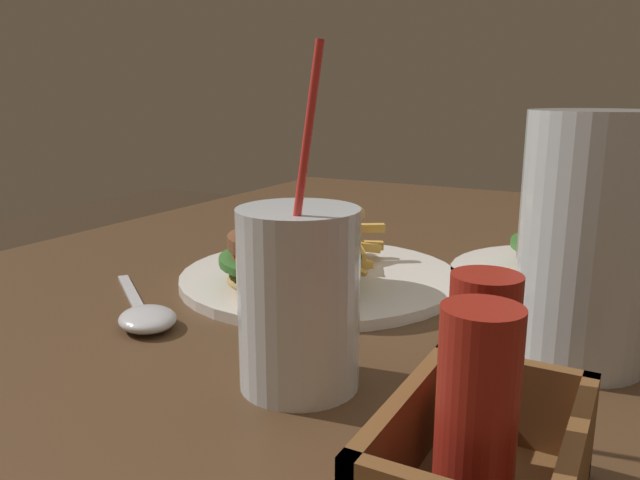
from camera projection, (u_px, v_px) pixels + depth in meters
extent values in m
cube|color=#4C331E|center=(402.00, 318.00, 0.58)|extent=(1.43, 1.00, 0.03)
cylinder|color=#392616|center=(322.00, 348.00, 1.42)|extent=(0.07, 0.07, 0.69)
cylinder|color=white|center=(320.00, 277.00, 0.64)|extent=(0.28, 0.28, 0.01)
ellipsoid|color=tan|center=(291.00, 274.00, 0.59)|extent=(0.15, 0.14, 0.02)
cylinder|color=#38752D|center=(291.00, 258.00, 0.59)|extent=(0.17, 0.17, 0.01)
cylinder|color=red|center=(291.00, 250.00, 0.58)|extent=(0.14, 0.14, 0.01)
cylinder|color=brown|center=(291.00, 240.00, 0.58)|extent=(0.15, 0.15, 0.01)
ellipsoid|color=tan|center=(302.00, 220.00, 0.57)|extent=(0.15, 0.14, 0.05)
cube|color=gold|center=(324.00, 242.00, 0.69)|extent=(0.03, 0.08, 0.01)
cube|color=gold|center=(334.00, 262.00, 0.64)|extent=(0.02, 0.07, 0.03)
cube|color=gold|center=(347.00, 228.00, 0.68)|extent=(0.05, 0.07, 0.01)
cube|color=gold|center=(346.00, 244.00, 0.69)|extent=(0.05, 0.08, 0.01)
cube|color=gold|center=(356.00, 246.00, 0.66)|extent=(0.06, 0.04, 0.02)
cube|color=gold|center=(302.00, 260.00, 0.66)|extent=(0.05, 0.07, 0.02)
cube|color=gold|center=(342.00, 233.00, 0.67)|extent=(0.08, 0.03, 0.03)
cube|color=gold|center=(343.00, 234.00, 0.67)|extent=(0.06, 0.02, 0.02)
cube|color=gold|center=(344.00, 243.00, 0.69)|extent=(0.05, 0.05, 0.02)
cube|color=gold|center=(343.00, 263.00, 0.64)|extent=(0.06, 0.05, 0.02)
cube|color=gold|center=(340.00, 242.00, 0.68)|extent=(0.02, 0.06, 0.02)
cube|color=gold|center=(353.00, 242.00, 0.67)|extent=(0.06, 0.06, 0.03)
cube|color=gold|center=(344.00, 246.00, 0.69)|extent=(0.06, 0.01, 0.01)
cylinder|color=silver|center=(587.00, 241.00, 0.43)|extent=(0.09, 0.09, 0.18)
cylinder|color=gold|center=(585.00, 259.00, 0.44)|extent=(0.08, 0.08, 0.15)
cylinder|color=silver|center=(304.00, 300.00, 0.40)|extent=(0.08, 0.08, 0.12)
cylinder|color=orange|center=(304.00, 319.00, 0.40)|extent=(0.07, 0.07, 0.09)
cylinder|color=red|center=(295.00, 231.00, 0.37)|extent=(0.01, 0.03, 0.22)
ellipsoid|color=silver|center=(148.00, 319.00, 0.51)|extent=(0.07, 0.07, 0.02)
cube|color=silver|center=(132.00, 295.00, 0.59)|extent=(0.09, 0.11, 0.00)
cylinder|color=white|center=(572.00, 278.00, 0.64)|extent=(0.24, 0.24, 0.01)
ellipsoid|color=tan|center=(574.00, 261.00, 0.63)|extent=(0.15, 0.15, 0.03)
cylinder|color=#38752D|center=(575.00, 246.00, 0.63)|extent=(0.18, 0.18, 0.01)
cylinder|color=red|center=(576.00, 239.00, 0.63)|extent=(0.14, 0.14, 0.01)
cylinder|color=brown|center=(577.00, 229.00, 0.62)|extent=(0.16, 0.16, 0.01)
ellipsoid|color=tan|center=(590.00, 209.00, 0.61)|extent=(0.16, 0.16, 0.05)
cube|color=brown|center=(510.00, 409.00, 0.33)|extent=(0.01, 0.08, 0.06)
cube|color=brown|center=(403.00, 445.00, 0.29)|extent=(0.13, 0.01, 0.06)
cylinder|color=maroon|center=(481.00, 377.00, 0.29)|extent=(0.03, 0.03, 0.10)
cylinder|color=maroon|center=(476.00, 425.00, 0.25)|extent=(0.03, 0.03, 0.10)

